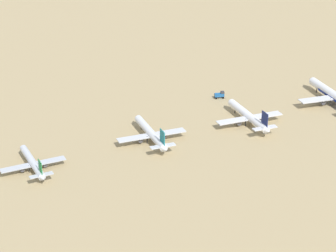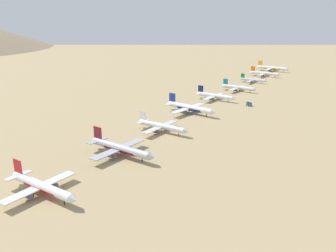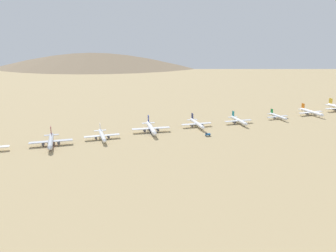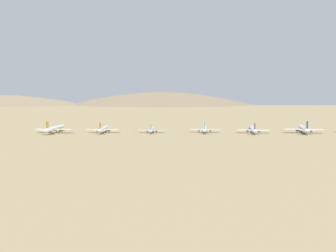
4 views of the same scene
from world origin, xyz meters
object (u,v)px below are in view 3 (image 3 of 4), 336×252
object	(u,v)px
parked_jet_3	(151,128)
parked_jet_7	(311,112)
service_truck	(208,134)
parked_jet_2	(102,135)
parked_jet_1	(51,141)
parked_jet_6	(278,116)
parked_jet_4	(197,124)
parked_jet_5	(239,120)

from	to	relation	value
parked_jet_3	parked_jet_7	world-z (taller)	parked_jet_3
parked_jet_3	service_truck	world-z (taller)	parked_jet_3
parked_jet_7	service_truck	size ratio (longest dim) A/B	7.66
parked_jet_2	service_truck	bearing A→B (deg)	74.71
parked_jet_1	service_truck	size ratio (longest dim) A/B	8.66
parked_jet_6	parked_jet_1	bearing A→B (deg)	-88.27
parked_jet_1	parked_jet_4	bearing A→B (deg)	93.75
parked_jet_1	parked_jet_7	bearing A→B (deg)	91.65
parked_jet_4	parked_jet_5	xyz separation A→B (m)	(4.51, 51.73, -0.17)
parked_jet_2	parked_jet_7	bearing A→B (deg)	91.34
parked_jet_2	parked_jet_4	distance (m)	108.66
parked_jet_3	parked_jet_5	distance (m)	106.64
parked_jet_2	parked_jet_7	distance (m)	270.75
parked_jet_6	service_truck	xyz separation A→B (m)	(33.36, -114.52, -1.33)
parked_jet_1	parked_jet_6	size ratio (longest dim) A/B	1.40
parked_jet_7	service_truck	xyz separation A→B (m)	(34.54, -167.40, -2.13)
service_truck	parked_jet_1	bearing A→B (deg)	-99.45
parked_jet_4	parked_jet_5	distance (m)	51.93
parked_jet_3	parked_jet_6	xyz separation A→B (m)	(0.75, 164.25, -1.40)
parked_jet_1	service_truck	xyz separation A→B (m)	(25.31, 152.11, -2.62)
parked_jet_1	parked_jet_2	bearing A→B (deg)	93.42
parked_jet_7	parked_jet_5	bearing A→B (deg)	-88.22
parked_jet_7	service_truck	world-z (taller)	parked_jet_7
parked_jet_5	parked_jet_6	distance (m)	57.71
parked_jet_5	service_truck	bearing A→B (deg)	-61.32
parked_jet_7	parked_jet_2	bearing A→B (deg)	-88.66
parked_jet_2	parked_jet_1	bearing A→B (deg)	-86.58
parked_jet_4	parked_jet_6	xyz separation A→B (m)	(2.26, 109.39, -0.77)
service_truck	parked_jet_7	bearing A→B (deg)	101.66
parked_jet_2	parked_jet_3	xyz separation A→B (m)	(-5.88, 53.54, 0.59)
parked_jet_4	parked_jet_3	bearing A→B (deg)	-88.43
parked_jet_7	parked_jet_3	bearing A→B (deg)	-89.89
parked_jet_4	parked_jet_6	world-z (taller)	parked_jet_4
parked_jet_4	service_truck	distance (m)	36.05
parked_jet_2	parked_jet_5	xyz separation A→B (m)	(-2.87, 160.14, -0.21)
parked_jet_6	service_truck	world-z (taller)	parked_jet_6
parked_jet_1	parked_jet_6	distance (m)	266.76
service_truck	parked_jet_3	bearing A→B (deg)	-124.44
parked_jet_1	parked_jet_3	world-z (taller)	parked_jet_3
parked_jet_3	parked_jet_6	world-z (taller)	parked_jet_3
parked_jet_3	service_truck	size ratio (longest dim) A/B	8.86
parked_jet_5	parked_jet_7	distance (m)	110.59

